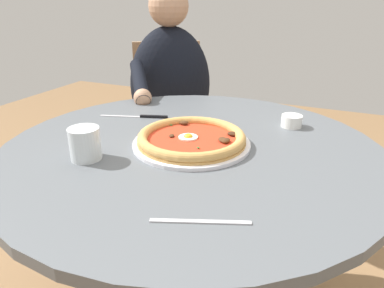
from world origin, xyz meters
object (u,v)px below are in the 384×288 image
at_px(dining_table, 192,183).
at_px(water_glass, 85,146).
at_px(ramekin_capers, 292,121).
at_px(fork_utensil, 200,222).
at_px(pizza_on_plate, 192,139).
at_px(diner_person, 171,126).
at_px(steak_knife, 144,116).
at_px(cafe_chair_diner, 169,114).

bearing_deg(dining_table, water_glass, -138.19).
relative_size(ramekin_capers, fork_utensil, 0.36).
height_order(pizza_on_plate, diner_person, diner_person).
xyz_separation_m(steak_knife, cafe_chair_diner, (-0.22, 0.60, -0.20)).
relative_size(water_glass, steak_knife, 0.37).
xyz_separation_m(dining_table, water_glass, (-0.21, -0.19, 0.16)).
xyz_separation_m(steak_knife, diner_person, (-0.14, 0.48, -0.22)).
height_order(fork_utensil, cafe_chair_diner, cafe_chair_diner).
distance_m(dining_table, diner_person, 0.75).
height_order(pizza_on_plate, steak_knife, pizza_on_plate).
height_order(dining_table, diner_person, diner_person).
distance_m(pizza_on_plate, fork_utensil, 0.36).
relative_size(water_glass, diner_person, 0.07).
bearing_deg(water_glass, fork_utensil, -20.26).
bearing_deg(diner_person, steak_knife, -73.32).
bearing_deg(steak_knife, pizza_on_plate, -31.69).
height_order(dining_table, ramekin_capers, ramekin_capers).
distance_m(dining_table, steak_knife, 0.31).
xyz_separation_m(fork_utensil, cafe_chair_diner, (-0.62, 1.08, -0.20)).
relative_size(dining_table, fork_utensil, 5.87).
relative_size(pizza_on_plate, ramekin_capers, 5.05).
relative_size(water_glass, cafe_chair_diner, 0.09).
relative_size(fork_utensil, diner_person, 0.15).
relative_size(diner_person, cafe_chair_diner, 1.30).
height_order(water_glass, fork_utensil, water_glass).
bearing_deg(steak_knife, dining_table, -32.20).
xyz_separation_m(ramekin_capers, diner_person, (-0.62, 0.37, -0.24)).
bearing_deg(pizza_on_plate, fork_utensil, -63.85).
height_order(pizza_on_plate, water_glass, water_glass).
distance_m(dining_table, cafe_chair_diner, 0.89).
height_order(pizza_on_plate, cafe_chair_diner, cafe_chair_diner).
bearing_deg(dining_table, diner_person, 121.52).
bearing_deg(cafe_chair_diner, diner_person, -59.29).
distance_m(pizza_on_plate, water_glass, 0.28).
bearing_deg(steak_knife, diner_person, 106.68).
xyz_separation_m(dining_table, diner_person, (-0.39, 0.63, -0.09)).
height_order(dining_table, water_glass, water_glass).
height_order(pizza_on_plate, ramekin_capers, same).
distance_m(ramekin_capers, cafe_chair_diner, 0.87).
bearing_deg(water_glass, dining_table, 41.81).
distance_m(pizza_on_plate, diner_person, 0.77).
bearing_deg(cafe_chair_diner, water_glass, -75.08).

